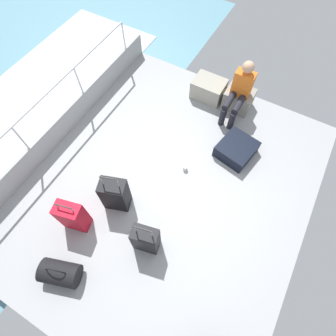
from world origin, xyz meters
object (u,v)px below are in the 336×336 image
Objects in this scene: suitcase_0 at (146,239)px; paper_cup at (185,168)px; suitcase_4 at (73,216)px; suitcase_3 at (236,149)px; suitcase_1 at (115,194)px; duffel_bag at (60,273)px; cargo_crate_0 at (209,89)px; cargo_crate_1 at (238,99)px; passenger_seated at (239,91)px.

suitcase_0 is 1.43m from paper_cup.
suitcase_0 is at bearing 12.40° from suitcase_4.
suitcase_3 is at bearing 55.88° from suitcase_4.
suitcase_3 is at bearing 54.82° from suitcase_1.
suitcase_1 is at bearing 87.54° from duffel_bag.
suitcase_4 is at bearing -124.12° from suitcase_3.
cargo_crate_0 is 0.61m from cargo_crate_1.
suitcase_4 is 7.29× the size of paper_cup.
cargo_crate_0 is at bearing 135.66° from suitcase_3.
suitcase_3 is at bearing 66.77° from duffel_bag.
passenger_seated is 3.00m from suitcase_0.
passenger_seated is 1.33× the size of suitcase_0.
suitcase_3 is (0.40, -0.85, -0.45)m from passenger_seated.
paper_cup is (0.70, 2.35, -0.12)m from duffel_bag.
paper_cup is at bearing 94.26° from suitcase_0.
duffel_bag is at bearing -103.21° from passenger_seated.
suitcase_4 is 1.94m from paper_cup.
cargo_crate_1 is 0.42m from passenger_seated.
duffel_bag reaches higher than suitcase_3.
suitcase_3 is 7.12× the size of paper_cup.
suitcase_1 is at bearing 155.53° from suitcase_0.
suitcase_3 is (0.52, 2.13, -0.18)m from suitcase_0.
duffel_bag is at bearing -94.36° from cargo_crate_0.
suitcase_4 is (-1.21, -3.40, 0.12)m from cargo_crate_1.
suitcase_0 is (-0.12, -2.98, -0.27)m from passenger_seated.
duffel_bag reaches higher than cargo_crate_0.
suitcase_0 is at bearing -103.58° from suitcase_3.
passenger_seated is 4.05m from duffel_bag.
cargo_crate_0 is 1.41m from suitcase_3.
cargo_crate_0 is 1.07× the size of duffel_bag.
suitcase_1 is 1.29m from duffel_bag.
paper_cup is at bearing 73.42° from duffel_bag.
cargo_crate_1 is 0.75× the size of suitcase_4.
suitcase_4 is 0.77m from duffel_bag.
cargo_crate_0 is at bearing 85.64° from duffel_bag.
duffel_bag reaches higher than paper_cup.
passenger_seated is 1.67m from paper_cup.
suitcase_1 is (-0.87, -2.64, -0.24)m from passenger_seated.
cargo_crate_0 is at bearing 102.80° from paper_cup.
cargo_crate_1 is at bearing 70.43° from suitcase_4.
suitcase_1 reaches higher than suitcase_4.
paper_cup is (-0.10, 1.41, -0.25)m from suitcase_0.
suitcase_4 reaches higher than paper_cup.
paper_cup is at bearing -130.49° from suitcase_3.
suitcase_1 is 2.20m from suitcase_3.
paper_cup is at bearing -77.20° from cargo_crate_0.
duffel_bag is at bearing -130.55° from suitcase_0.
paper_cup is (-0.22, -1.57, -0.52)m from passenger_seated.
suitcase_1 reaches higher than suitcase_3.
cargo_crate_1 is at bearing 82.81° from paper_cup.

